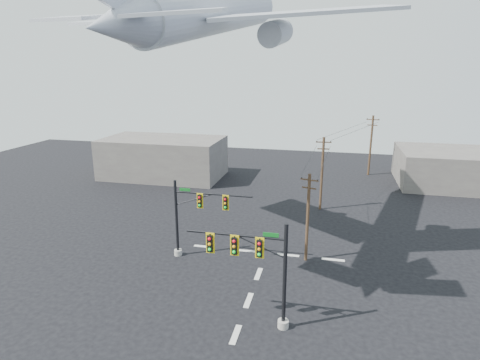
% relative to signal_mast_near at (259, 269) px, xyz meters
% --- Properties ---
extents(ground, '(120.00, 120.00, 0.00)m').
position_rel_signal_mast_near_xyz_m(ground, '(-1.25, -1.36, -4.11)').
color(ground, black).
rests_on(ground, ground).
extents(lane_markings, '(14.00, 21.20, 0.01)m').
position_rel_signal_mast_near_xyz_m(lane_markings, '(-1.25, 3.98, -4.10)').
color(lane_markings, beige).
rests_on(lane_markings, ground).
extents(signal_mast_near, '(6.80, 0.80, 7.29)m').
position_rel_signal_mast_near_xyz_m(signal_mast_near, '(0.00, 0.00, 0.00)').
color(signal_mast_near, '#9B988D').
rests_on(signal_mast_near, ground).
extents(signal_mast_far, '(7.19, 0.78, 7.06)m').
position_rel_signal_mast_near_xyz_m(signal_mast_far, '(-7.50, 8.38, -0.30)').
color(signal_mast_far, '#9B988D').
rests_on(signal_mast_far, ground).
extents(utility_pole_a, '(1.54, 0.56, 7.90)m').
position_rel_signal_mast_near_xyz_m(utility_pole_a, '(2.37, 10.04, 0.02)').
color(utility_pole_a, '#4E3721').
rests_on(utility_pole_a, ground).
extents(utility_pole_b, '(1.77, 0.29, 8.74)m').
position_rel_signal_mast_near_xyz_m(utility_pole_b, '(3.10, 23.79, 0.47)').
color(utility_pole_b, '#4E3721').
rests_on(utility_pole_b, ground).
extents(utility_pole_c, '(1.90, 0.53, 9.38)m').
position_rel_signal_mast_near_xyz_m(utility_pole_c, '(9.93, 41.74, 0.80)').
color(utility_pole_c, '#4E3721').
rests_on(utility_pole_c, ground).
extents(power_lines, '(9.14, 31.71, 0.71)m').
position_rel_signal_mast_near_xyz_m(power_lines, '(4.94, 26.14, 4.00)').
color(power_lines, black).
extents(airliner, '(29.88, 31.69, 8.38)m').
position_rel_signal_mast_near_xyz_m(airliner, '(-6.15, 11.56, 16.64)').
color(airliner, '#ABAFB8').
extents(building_left, '(18.00, 10.00, 6.00)m').
position_rel_signal_mast_near_xyz_m(building_left, '(-21.25, 33.64, -1.11)').
color(building_left, '#67625A').
rests_on(building_left, ground).
extents(building_right, '(14.00, 12.00, 5.00)m').
position_rel_signal_mast_near_xyz_m(building_right, '(20.75, 38.64, -1.61)').
color(building_right, '#67625A').
rests_on(building_right, ground).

